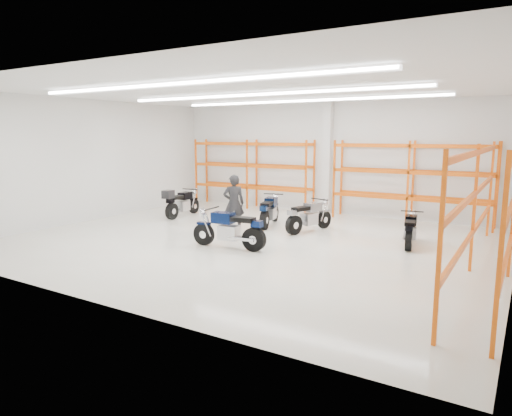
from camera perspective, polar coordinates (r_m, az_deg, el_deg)
The scene contains 12 objects.
ground at distance 13.97m, azimuth -0.51°, elevation -4.11°, with size 14.00×14.00×0.00m, color beige.
room_shell at distance 13.62m, azimuth -0.47°, elevation 9.48°, with size 14.02×12.02×4.51m.
motorcycle_main at distance 12.93m, azimuth -3.07°, elevation -2.80°, with size 2.31×0.76×1.13m.
motorcycle_back_a at distance 18.11m, azimuth -9.45°, elevation 0.58°, with size 0.71×2.23×1.14m.
motorcycle_back_b at distance 16.14m, azimuth 1.65°, elevation -0.47°, with size 0.88×2.17×1.08m.
motorcycle_back_c at distance 15.25m, azimuth 6.46°, elevation -1.14°, with size 0.93×2.11×1.06m.
motorcycle_back_d at distance 13.96m, azimuth 18.70°, elevation -2.73°, with size 0.64×1.94×0.95m.
standing_man at distance 15.10m, azimuth -2.79°, elevation 0.58°, with size 0.70×0.46×1.91m, color black.
structural_column at distance 18.82m, azimuth 8.91°, elevation 6.13°, with size 0.32×0.32×4.50m, color white.
pallet_racking_back_left at distance 20.10m, azimuth -0.53°, elevation 5.10°, with size 5.67×0.87×3.00m.
pallet_racking_back_right at distance 17.51m, azimuth 18.80°, elevation 4.01°, with size 5.67×0.87×3.00m.
pallet_racking_side at distance 11.66m, azimuth 27.68°, elevation 1.26°, with size 0.87×9.07×3.00m.
Camera 1 is at (7.17, -11.56, 3.20)m, focal length 32.00 mm.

